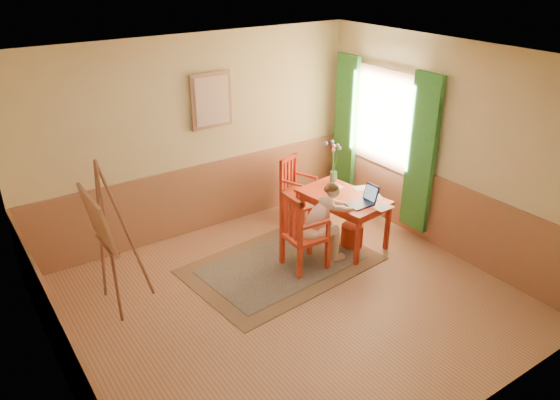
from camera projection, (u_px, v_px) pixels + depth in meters
room at (290, 194)px, 5.68m from camera, size 5.04×4.54×2.84m
wainscot at (252, 238)px, 6.66m from camera, size 5.00×4.50×1.00m
window at (382, 132)px, 7.75m from camera, size 0.12×2.01×2.20m
wall_portrait at (212, 100)px, 7.24m from camera, size 0.60×0.05×0.76m
rug at (282, 265)px, 7.00m from camera, size 2.55×1.83×0.02m
table at (343, 201)px, 7.31m from camera, size 0.87×1.29×0.72m
chair_left at (302, 232)px, 6.73m from camera, size 0.51×0.49×1.06m
chair_back at (296, 188)px, 8.07m from camera, size 0.55×0.57×0.96m
figure at (322, 221)px, 6.82m from camera, size 0.83×0.37×1.12m
laptop at (364, 201)px, 7.01m from camera, size 0.40×0.24×0.24m
papers at (363, 195)px, 7.28m from camera, size 0.61×1.05×0.00m
vase at (333, 163)px, 7.57m from camera, size 0.22×0.31×0.62m
wastebasket at (352, 236)px, 7.39m from camera, size 0.36×0.36×0.33m
easel at (102, 225)px, 5.74m from camera, size 0.60×0.80×1.82m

